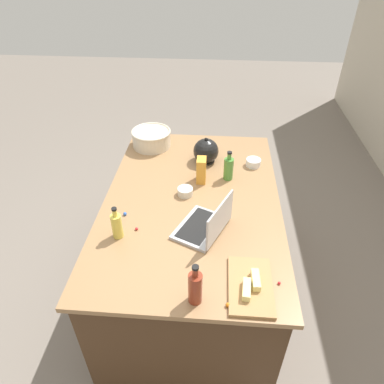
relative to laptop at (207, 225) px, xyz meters
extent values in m
plane|color=slate|center=(-0.29, -0.10, -0.95)|extent=(12.00, 12.00, 0.00)
cube|color=#4C331E|center=(-0.29, -0.10, -0.51)|extent=(1.61, 1.02, 0.87)
cube|color=#9E754C|center=(-0.29, -0.10, -0.06)|extent=(1.67, 1.08, 0.03)
cube|color=#B7B7BC|center=(-0.02, -0.03, -0.04)|extent=(0.37, 0.33, 0.02)
cube|color=black|center=(-0.02, -0.04, -0.03)|extent=(0.31, 0.25, 0.00)
cube|color=#B7B7BC|center=(0.03, 0.07, 0.07)|extent=(0.28, 0.13, 0.20)
cube|color=silver|center=(0.03, 0.06, 0.07)|extent=(0.25, 0.11, 0.18)
cylinder|color=beige|center=(-0.92, -0.46, 0.01)|extent=(0.29, 0.29, 0.12)
cylinder|color=black|center=(-0.92, -0.46, 0.02)|extent=(0.24, 0.24, 0.11)
torus|color=beige|center=(-0.92, -0.46, 0.08)|extent=(0.30, 0.30, 0.02)
cylinder|color=#DBC64C|center=(0.08, -0.48, 0.03)|extent=(0.06, 0.06, 0.14)
cylinder|color=#DBC64C|center=(0.08, -0.48, 0.12)|extent=(0.02, 0.02, 0.04)
cylinder|color=black|center=(0.08, -0.48, 0.14)|extent=(0.03, 0.03, 0.01)
cylinder|color=#4C8C38|center=(-0.52, 0.12, 0.03)|extent=(0.06, 0.06, 0.15)
cylinder|color=#4C8C38|center=(-0.52, 0.12, 0.13)|extent=(0.03, 0.03, 0.04)
cylinder|color=black|center=(-0.52, 0.12, 0.15)|extent=(0.03, 0.03, 0.01)
cylinder|color=maroon|center=(0.45, -0.03, 0.04)|extent=(0.06, 0.06, 0.17)
cylinder|color=maroon|center=(0.45, -0.03, 0.14)|extent=(0.03, 0.03, 0.05)
cylinder|color=black|center=(0.45, -0.03, 0.17)|extent=(0.03, 0.03, 0.01)
cylinder|color=black|center=(-0.73, -0.04, -0.04)|extent=(0.13, 0.13, 0.01)
sphere|color=black|center=(-0.73, -0.04, 0.03)|extent=(0.18, 0.18, 0.18)
cone|color=black|center=(-0.65, -0.04, 0.05)|extent=(0.08, 0.03, 0.07)
sphere|color=black|center=(-0.73, -0.04, 0.13)|extent=(0.02, 0.02, 0.02)
cube|color=#AD7F4C|center=(0.36, 0.22, -0.04)|extent=(0.34, 0.20, 0.02)
cube|color=#F4E58C|center=(0.41, 0.20, -0.01)|extent=(0.11, 0.05, 0.04)
cube|color=#F4E58C|center=(0.35, 0.24, -0.01)|extent=(0.11, 0.04, 0.04)
cylinder|color=white|center=(-0.70, 0.30, -0.02)|extent=(0.10, 0.10, 0.05)
cylinder|color=beige|center=(-0.32, -0.15, -0.02)|extent=(0.10, 0.10, 0.05)
cube|color=gold|center=(-0.48, -0.06, 0.04)|extent=(0.09, 0.06, 0.17)
sphere|color=red|center=(0.02, -0.39, -0.04)|extent=(0.02, 0.02, 0.02)
sphere|color=orange|center=(0.48, 0.12, -0.04)|extent=(0.02, 0.02, 0.02)
sphere|color=red|center=(-0.21, 0.08, -0.04)|extent=(0.02, 0.02, 0.02)
sphere|color=red|center=(0.34, 0.36, -0.04)|extent=(0.01, 0.01, 0.01)
sphere|color=blue|center=(-0.10, -0.48, -0.04)|extent=(0.02, 0.02, 0.02)
camera|label=1|loc=(1.42, 0.03, 1.29)|focal=32.67mm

